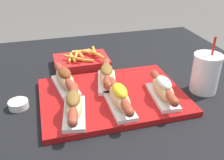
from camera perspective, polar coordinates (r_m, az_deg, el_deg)
serving_tray at (r=0.85m, az=0.36°, el=-3.51°), size 0.46×0.33×0.02m
hot_dog_0 at (r=0.74m, az=-8.33°, el=-5.42°), size 0.09×0.20×0.07m
hot_dog_1 at (r=0.77m, az=1.42°, el=-3.82°), size 0.06×0.20×0.07m
hot_dog_2 at (r=0.82m, az=11.08°, el=-1.91°), size 0.07×0.20×0.07m
hot_dog_3 at (r=0.88m, az=-10.21°, el=0.27°), size 0.08×0.20×0.07m
hot_dog_4 at (r=0.89m, az=-0.95°, el=1.10°), size 0.09×0.20×0.07m
sauce_bowl at (r=0.86m, az=-19.70°, el=-4.95°), size 0.06×0.06×0.02m
drink_cup at (r=0.92m, az=19.70°, el=1.43°), size 0.09×0.09×0.19m
fries_basket at (r=1.07m, az=-6.63°, el=4.07°), size 0.22×0.15×0.06m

